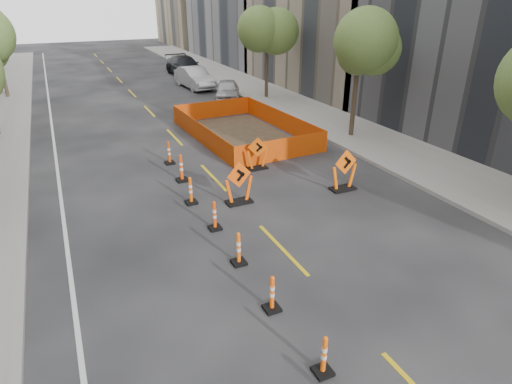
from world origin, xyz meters
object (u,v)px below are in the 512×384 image
channelizer_4 (239,248)px  channelizer_7 (181,168)px  channelizer_3 (272,293)px  chevron_sign_center (257,153)px  channelizer_8 (169,153)px  parked_car_far (185,66)px  channelizer_2 (324,355)px  chevron_sign_right (344,170)px  chevron_sign_left (239,183)px  parked_car_mid (195,78)px  channelizer_5 (215,215)px  parked_car_near (227,90)px  channelizer_6 (191,190)px

channelizer_4 → channelizer_7: (0.20, 6.34, 0.07)m
channelizer_3 → chevron_sign_center: 9.07m
channelizer_8 → parked_car_far: parked_car_far is taller
channelizer_2 → chevron_sign_right: (5.57, 7.12, 0.35)m
channelizer_4 → chevron_sign_center: 7.16m
chevron_sign_left → parked_car_mid: size_ratio=0.33×
channelizer_4 → channelizer_5: bearing=88.2°
channelizer_5 → parked_car_far: (7.30, 27.84, 0.34)m
parked_car_near → channelizer_4: bearing=-88.2°
parked_car_far → channelizer_2: bearing=-103.8°
chevron_sign_left → parked_car_mid: (4.92, 20.51, 0.01)m
chevron_sign_right → parked_car_near: 16.16m
channelizer_8 → parked_car_near: parked_car_near is taller
channelizer_8 → chevron_sign_left: chevron_sign_left is taller
channelizer_2 → channelizer_7: size_ratio=0.83×
channelizer_8 → chevron_sign_right: (5.34, -5.57, 0.30)m
channelizer_4 → chevron_sign_right: 6.31m
channelizer_3 → channelizer_2: bearing=-88.2°
channelizer_2 → parked_car_far: parked_car_far is taller
channelizer_3 → chevron_sign_left: (1.55, 5.64, 0.31)m
channelizer_6 → parked_car_far: 26.79m
chevron_sign_left → parked_car_far: 27.07m
channelizer_2 → chevron_sign_center: bearing=71.5°
channelizer_3 → parked_car_far: bearing=77.0°
channelizer_4 → parked_car_near: (7.20, 18.96, 0.19)m
channelizer_7 → channelizer_4: bearing=-91.8°
channelizer_2 → channelizer_7: 10.57m
chevron_sign_center → parked_car_mid: 18.04m
channelizer_2 → channelizer_4: size_ratio=0.94×
chevron_sign_center → parked_car_far: bearing=104.9°
channelizer_4 → parked_car_mid: size_ratio=0.21×
parked_car_far → chevron_sign_left: bearing=-104.2°
channelizer_6 → chevron_sign_center: size_ratio=0.72×
channelizer_6 → channelizer_7: 2.13m
channelizer_2 → channelizer_7: channelizer_7 is taller
chevron_sign_left → channelizer_4: bearing=-120.1°
channelizer_2 → chevron_sign_right: chevron_sign_right is taller
chevron_sign_center → channelizer_2: bearing=-84.4°
channelizer_6 → parked_car_far: size_ratio=0.18×
channelizer_3 → channelizer_5: channelizer_5 is taller
channelizer_3 → chevron_sign_left: chevron_sign_left is taller
parked_car_near → channelizer_6: bearing=-93.7°
chevron_sign_center → chevron_sign_right: size_ratio=0.87×
channelizer_3 → channelizer_4: size_ratio=0.97×
parked_car_mid → parked_car_far: size_ratio=0.85×
channelizer_8 → chevron_sign_left: bearing=-75.7°
channelizer_8 → chevron_sign_center: bearing=-34.3°
channelizer_8 → parked_car_far: (7.11, 21.50, 0.32)m
chevron_sign_left → chevron_sign_right: (4.09, -0.64, 0.02)m
channelizer_7 → chevron_sign_left: 3.11m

